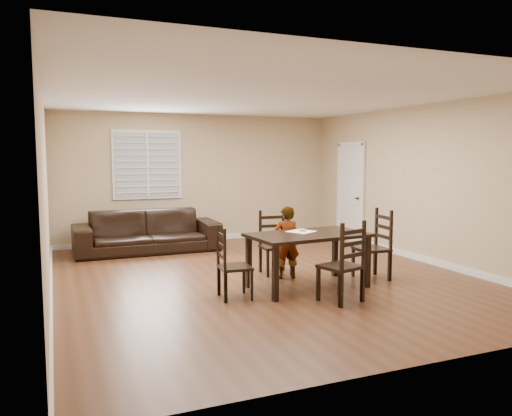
# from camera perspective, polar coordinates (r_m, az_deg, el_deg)

# --- Properties ---
(ground) EXTENTS (7.00, 7.00, 0.00)m
(ground) POSITION_cam_1_polar(r_m,az_deg,el_deg) (7.66, 0.80, -7.84)
(ground) COLOR #56301D
(ground) RESTS_ON ground
(room) EXTENTS (6.04, 7.04, 2.72)m
(room) POSITION_cam_1_polar(r_m,az_deg,el_deg) (7.62, 0.54, 5.80)
(room) COLOR tan
(room) RESTS_ON ground
(dining_table) EXTENTS (1.70, 1.05, 0.76)m
(dining_table) POSITION_cam_1_polar(r_m,az_deg,el_deg) (6.95, 6.00, -3.62)
(dining_table) COLOR black
(dining_table) RESTS_ON ground
(chair_near) EXTENTS (0.47, 0.45, 0.98)m
(chair_near) POSITION_cam_1_polar(r_m,az_deg,el_deg) (7.87, 1.97, -4.16)
(chair_near) COLOR black
(chair_near) RESTS_ON ground
(chair_far) EXTENTS (0.57, 0.55, 1.03)m
(chair_far) POSITION_cam_1_polar(r_m,az_deg,el_deg) (6.31, 10.50, -6.58)
(chair_far) COLOR black
(chair_far) RESTS_ON ground
(chair_left) EXTENTS (0.43, 0.45, 0.94)m
(chair_left) POSITION_cam_1_polar(r_m,az_deg,el_deg) (6.44, -3.41, -6.64)
(chair_left) COLOR black
(chair_left) RESTS_ON ground
(chair_right) EXTENTS (0.48, 0.51, 1.04)m
(chair_right) POSITION_cam_1_polar(r_m,az_deg,el_deg) (7.71, 13.86, -4.33)
(chair_right) COLOR black
(chair_right) RESTS_ON ground
(child) EXTENTS (0.43, 0.32, 1.09)m
(child) POSITION_cam_1_polar(r_m,az_deg,el_deg) (7.46, 3.50, -3.96)
(child) COLOR gray
(child) RESTS_ON ground
(napkin) EXTENTS (0.45, 0.45, 0.00)m
(napkin) POSITION_cam_1_polar(r_m,az_deg,el_deg) (7.09, 5.19, -2.69)
(napkin) COLOR white
(napkin) RESTS_ON dining_table
(donut) EXTENTS (0.11, 0.11, 0.04)m
(donut) POSITION_cam_1_polar(r_m,az_deg,el_deg) (7.09, 5.34, -2.49)
(donut) COLOR #B98F42
(donut) RESTS_ON napkin
(sofa) EXTENTS (2.70, 1.07, 0.79)m
(sofa) POSITION_cam_1_polar(r_m,az_deg,el_deg) (9.75, -12.32, -2.63)
(sofa) COLOR black
(sofa) RESTS_ON ground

